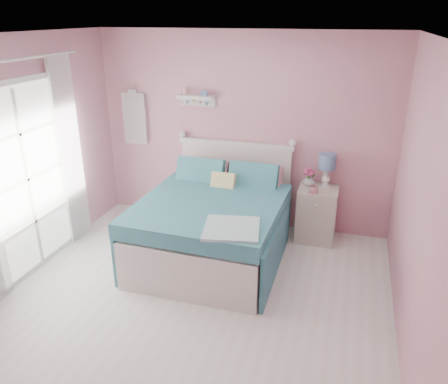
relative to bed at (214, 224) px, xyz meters
The scene contains 12 objects.
floor 1.29m from the bed, 86.50° to the right, with size 4.50×4.50×0.00m, color silver.
room_shell 1.70m from the bed, 86.50° to the right, with size 4.50×4.50×4.50m.
bed is the anchor object (origin of this frame).
nightstand 1.38m from the bed, 33.47° to the left, with size 0.49×0.48×0.71m.
table_lamp 1.62m from the bed, 35.48° to the left, with size 0.22×0.22×0.43m.
vase 1.36m from the bed, 38.74° to the left, with size 0.15×0.15×0.16m, color silver.
teacup 1.30m from the bed, 28.48° to the left, with size 0.11×0.11×0.09m, color #C98792.
roses 1.39m from the bed, 38.66° to the left, with size 0.14×0.11×0.12m.
wall_shelf 1.73m from the bed, 119.85° to the left, with size 0.50×0.15×0.25m.
hanging_dress 2.02m from the bed, 147.14° to the left, with size 0.34×0.03×0.72m, color white.
french_door 2.17m from the bed, 156.41° to the right, with size 0.04×1.32×2.16m.
curtain_far 2.00m from the bed, behind, with size 0.04×0.40×2.32m, color white.
Camera 1 is at (1.39, -3.28, 2.77)m, focal length 35.00 mm.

